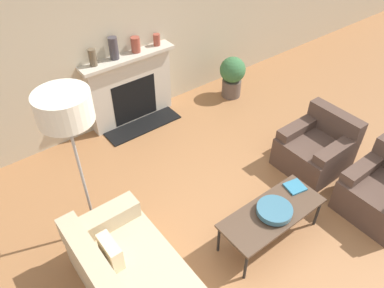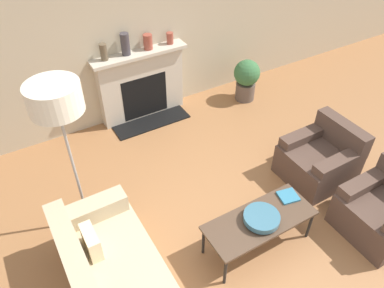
{
  "view_description": "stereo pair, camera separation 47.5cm",
  "coord_description": "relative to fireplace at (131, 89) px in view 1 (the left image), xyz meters",
  "views": [
    {
      "loc": [
        -2.2,
        -1.56,
        3.64
      ],
      "look_at": [
        0.11,
        1.44,
        0.45
      ],
      "focal_mm": 35.0,
      "sensor_mm": 36.0,
      "label": 1
    },
    {
      "loc": [
        -1.8,
        -1.83,
        3.64
      ],
      "look_at": [
        0.11,
        1.44,
        0.45
      ],
      "focal_mm": 35.0,
      "sensor_mm": 36.0,
      "label": 2
    }
  ],
  "objects": [
    {
      "name": "potted_plant",
      "position": [
        1.72,
        -0.45,
        -0.14
      ],
      "size": [
        0.44,
        0.44,
        0.73
      ],
      "color": "brown",
      "rests_on": "ground_plane"
    },
    {
      "name": "wall_back",
      "position": [
        -0.09,
        0.14,
        0.9
      ],
      "size": [
        18.0,
        0.06,
        2.9
      ],
      "color": "#BCAD8E",
      "rests_on": "ground_plane"
    },
    {
      "name": "book",
      "position": [
        0.49,
        -2.88,
        -0.09
      ],
      "size": [
        0.25,
        0.24,
        0.02
      ],
      "rotation": [
        0.0,
        0.0,
        -0.21
      ],
      "color": "teal",
      "rests_on": "coffee_table"
    },
    {
      "name": "mantel_vase_left",
      "position": [
        -0.52,
        0.01,
        0.7
      ],
      "size": [
        0.1,
        0.1,
        0.24
      ],
      "color": "brown",
      "rests_on": "fireplace"
    },
    {
      "name": "mantel_vase_center_left",
      "position": [
        -0.19,
        0.01,
        0.74
      ],
      "size": [
        0.13,
        0.13,
        0.32
      ],
      "color": "#3D383D",
      "rests_on": "fireplace"
    },
    {
      "name": "mantel_vase_right",
      "position": [
        0.53,
        0.01,
        0.66
      ],
      "size": [
        0.1,
        0.1,
        0.17
      ],
      "color": "brown",
      "rests_on": "fireplace"
    },
    {
      "name": "coffee_table",
      "position": [
        0.02,
        -2.97,
        -0.13
      ],
      "size": [
        1.24,
        0.5,
        0.45
      ],
      "color": "#4C3828",
      "rests_on": "ground_plane"
    },
    {
      "name": "mantel_vase_center_right",
      "position": [
        0.17,
        0.01,
        0.69
      ],
      "size": [
        0.13,
        0.13,
        0.23
      ],
      "color": "brown",
      "rests_on": "fireplace"
    },
    {
      "name": "ground_plane",
      "position": [
        -0.09,
        -2.97,
        -0.55
      ],
      "size": [
        18.0,
        18.0,
        0.0
      ],
      "primitive_type": "plane",
      "color": "#99663D"
    },
    {
      "name": "armchair_far",
      "position": [
        1.42,
        -2.5,
        -0.25
      ],
      "size": [
        0.84,
        0.79,
        0.78
      ],
      "rotation": [
        0.0,
        0.0,
        -1.57
      ],
      "color": "#4C382D",
      "rests_on": "ground_plane"
    },
    {
      "name": "fireplace",
      "position": [
        0.0,
        0.0,
        0.0
      ],
      "size": [
        1.49,
        0.59,
        1.12
      ],
      "color": "beige",
      "rests_on": "ground_plane"
    },
    {
      "name": "floor_lamp",
      "position": [
        -1.53,
        -1.69,
        1.13
      ],
      "size": [
        0.51,
        0.51,
        1.91
      ],
      "color": "gray",
      "rests_on": "ground_plane"
    },
    {
      "name": "armchair_near",
      "position": [
        1.42,
        -3.51,
        -0.25
      ],
      "size": [
        0.84,
        0.79,
        0.78
      ],
      "rotation": [
        0.0,
        0.0,
        -1.57
      ],
      "color": "#4C382D",
      "rests_on": "ground_plane"
    },
    {
      "name": "bowl",
      "position": [
        0.01,
        -3.0,
        -0.05
      ],
      "size": [
        0.39,
        0.39,
        0.09
      ],
      "color": "#38667A",
      "rests_on": "coffee_table"
    }
  ]
}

